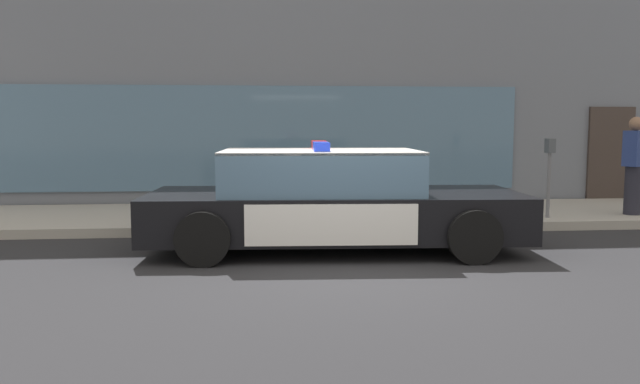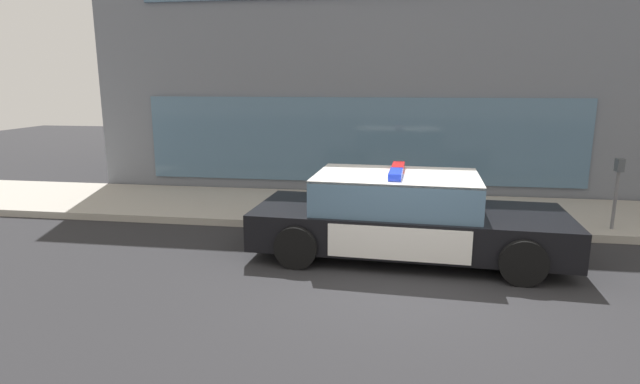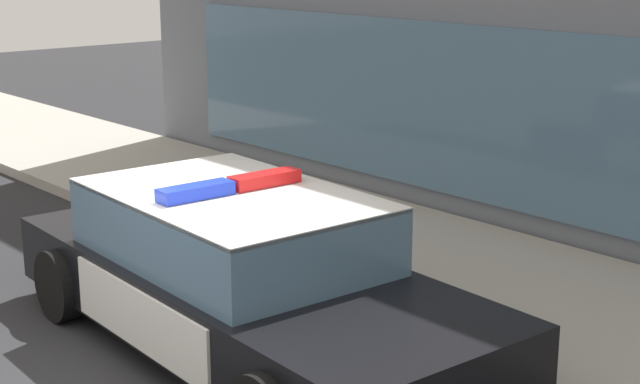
{
  "view_description": "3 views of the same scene",
  "coord_description": "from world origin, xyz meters",
  "px_view_note": "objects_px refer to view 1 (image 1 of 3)",
  "views": [
    {
      "loc": [
        -1.0,
        -7.35,
        1.72
      ],
      "look_at": [
        -0.17,
        1.51,
        0.77
      ],
      "focal_mm": 35.26,
      "sensor_mm": 36.0,
      "label": 1
    },
    {
      "loc": [
        -0.21,
        -7.05,
        2.85
      ],
      "look_at": [
        -1.58,
        1.82,
        0.9
      ],
      "focal_mm": 28.28,
      "sensor_mm": 36.0,
      "label": 2
    },
    {
      "loc": [
        6.22,
        -3.47,
        3.43
      ],
      "look_at": [
        -0.03,
        2.04,
        1.27
      ],
      "focal_mm": 54.01,
      "sensor_mm": 36.0,
      "label": 3
    }
  ],
  "objects_px": {
    "police_cruiser": "(330,201)",
    "pedestrian_on_sidewalk": "(634,165)",
    "parking_meter": "(549,163)",
    "fire_hydrant": "(280,199)"
  },
  "relations": [
    {
      "from": "police_cruiser",
      "to": "fire_hydrant",
      "type": "height_order",
      "value": "police_cruiser"
    },
    {
      "from": "fire_hydrant",
      "to": "parking_meter",
      "type": "distance_m",
      "value": 4.58
    },
    {
      "from": "fire_hydrant",
      "to": "pedestrian_on_sidewalk",
      "type": "relative_size",
      "value": 0.42
    },
    {
      "from": "police_cruiser",
      "to": "parking_meter",
      "type": "relative_size",
      "value": 3.85
    },
    {
      "from": "police_cruiser",
      "to": "parking_meter",
      "type": "xyz_separation_m",
      "value": [
        3.9,
        1.64,
        0.4
      ]
    },
    {
      "from": "police_cruiser",
      "to": "fire_hydrant",
      "type": "distance_m",
      "value": 1.84
    },
    {
      "from": "fire_hydrant",
      "to": "pedestrian_on_sidewalk",
      "type": "xyz_separation_m",
      "value": [
        6.2,
        0.16,
        0.51
      ]
    },
    {
      "from": "police_cruiser",
      "to": "pedestrian_on_sidewalk",
      "type": "relative_size",
      "value": 3.02
    },
    {
      "from": "pedestrian_on_sidewalk",
      "to": "parking_meter",
      "type": "height_order",
      "value": "pedestrian_on_sidewalk"
    },
    {
      "from": "parking_meter",
      "to": "fire_hydrant",
      "type": "bearing_deg",
      "value": 179.09
    }
  ]
}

